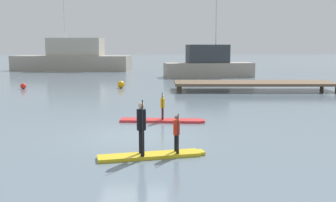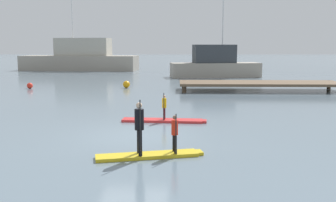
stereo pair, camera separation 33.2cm
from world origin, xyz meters
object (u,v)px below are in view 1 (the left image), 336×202
at_px(fishing_boat_white_large, 75,58).
at_px(paddler_adult, 143,125).
at_px(paddler_child_solo, 164,106).
at_px(paddler_child_front, 178,132).
at_px(paddleboard_near, 164,120).
at_px(mooring_buoy_mid, 122,84).
at_px(paddleboard_far, 153,155).
at_px(fishing_boat_green_midground, 210,65).
at_px(mooring_buoy_near, 25,86).

bearing_deg(fishing_boat_white_large, paddler_adult, -73.36).
distance_m(paddler_child_solo, paddler_child_front, 5.01).
distance_m(paddleboard_near, mooring_buoy_mid, 13.18).
relative_size(paddleboard_far, fishing_boat_green_midground, 0.34).
xyz_separation_m(paddler_adult, fishing_boat_green_midground, (4.88, 28.09, 0.28)).
bearing_deg(mooring_buoy_near, mooring_buoy_mid, 5.14).
xyz_separation_m(paddleboard_near, paddler_child_front, (0.50, -5.00, 0.67)).
height_order(paddleboard_near, paddler_child_solo, paddler_child_solo).
height_order(paddleboard_far, paddler_adult, paddler_adult).
relative_size(paddleboard_near, mooring_buoy_near, 8.31).
distance_m(paddleboard_far, paddler_child_front, 1.00).
distance_m(paddler_child_solo, fishing_boat_white_large, 35.39).
height_order(fishing_boat_white_large, mooring_buoy_mid, fishing_boat_white_large).
bearing_deg(fishing_boat_white_large, fishing_boat_green_midground, -32.40).
height_order(paddleboard_far, fishing_boat_green_midground, fishing_boat_green_midground).
bearing_deg(paddler_child_solo, mooring_buoy_mid, 104.67).
relative_size(paddler_adult, fishing_boat_white_large, 0.11).
distance_m(fishing_boat_white_large, mooring_buoy_mid, 22.31).
relative_size(paddleboard_near, paddleboard_far, 1.14).
height_order(paddler_child_solo, paddler_child_front, paddler_child_front).
height_order(paddler_child_solo, paddler_adult, paddler_adult).
xyz_separation_m(paddler_adult, mooring_buoy_mid, (-2.81, 17.98, -0.70)).
distance_m(paddleboard_far, mooring_buoy_mid, 18.17).
bearing_deg(paddler_adult, paddleboard_far, 14.67).
relative_size(paddleboard_near, paddler_child_solo, 3.13).
bearing_deg(paddler_child_solo, mooring_buoy_near, 131.01).
height_order(paddleboard_near, mooring_buoy_near, mooring_buoy_near).
relative_size(paddleboard_far, paddler_adult, 1.95).
bearing_deg(paddleboard_far, paddler_child_front, 12.36).
height_order(paddleboard_far, fishing_boat_white_large, fishing_boat_white_large).
distance_m(paddler_adult, fishing_boat_green_midground, 28.51).
bearing_deg(paddleboard_near, mooring_buoy_near, 131.01).
xyz_separation_m(paddleboard_near, fishing_boat_white_large, (-12.02, 33.26, 1.48)).
relative_size(mooring_buoy_near, mooring_buoy_mid, 0.81).
distance_m(paddler_adult, paddler_child_front, 1.07).
bearing_deg(mooring_buoy_mid, paddleboard_near, -75.36).
xyz_separation_m(paddleboard_far, fishing_boat_white_large, (-11.79, 38.41, 1.48)).
distance_m(paddler_child_solo, paddler_adult, 5.25).
bearing_deg(paddler_adult, fishing_boat_green_midground, 80.14).
bearing_deg(fishing_boat_white_large, paddleboard_far, -72.94).
relative_size(fishing_boat_green_midground, mooring_buoy_near, 21.32).
bearing_deg(paddler_adult, fishing_boat_white_large, 106.64).
xyz_separation_m(paddler_child_solo, paddler_child_front, (0.49, -4.98, 0.04)).
bearing_deg(paddleboard_far, paddler_child_solo, 87.33).
distance_m(paddleboard_far, fishing_boat_green_midground, 28.41).
height_order(paddleboard_near, mooring_buoy_mid, mooring_buoy_mid).
relative_size(paddleboard_far, paddler_child_front, 2.69).
height_order(paddleboard_near, fishing_boat_green_midground, fishing_boat_green_midground).
xyz_separation_m(fishing_boat_white_large, mooring_buoy_mid, (8.69, -20.51, -1.26)).
height_order(paddler_child_front, mooring_buoy_near, paddler_child_front).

